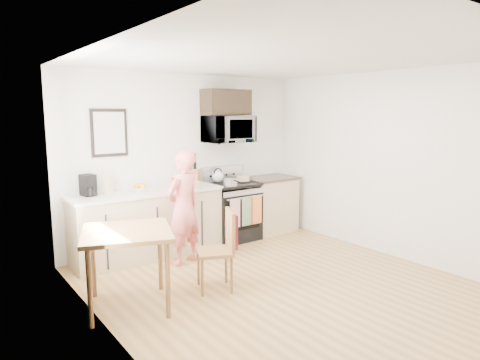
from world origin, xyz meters
TOP-DOWN VIEW (x-y plane):
  - floor at (0.00, 0.00)m, footprint 4.60×4.60m
  - back_wall at (0.00, 2.30)m, footprint 4.00×0.04m
  - left_wall at (-2.00, 0.00)m, footprint 0.04×4.60m
  - right_wall at (2.00, 0.00)m, footprint 0.04×4.60m
  - ceiling at (0.00, 0.00)m, footprint 4.00×4.60m
  - window at (-1.96, 0.80)m, footprint 0.06×1.40m
  - cabinet_left at (-0.80, 2.00)m, footprint 2.10×0.60m
  - countertop_left at (-0.80, 2.00)m, footprint 2.14×0.64m
  - cabinet_right at (1.43, 2.00)m, footprint 0.84×0.60m
  - countertop_right at (1.43, 2.00)m, footprint 0.88×0.64m
  - range at (0.63, 1.98)m, footprint 0.76×0.70m
  - microwave at (0.63, 2.08)m, footprint 0.76×0.51m
  - upper_cabinet at (0.63, 2.12)m, footprint 0.76×0.35m
  - wall_art at (-1.20, 2.28)m, footprint 0.50×0.04m
  - wall_trivet at (0.05, 2.28)m, footprint 0.20×0.02m
  - person at (-0.53, 1.45)m, footprint 0.65×0.52m
  - dining_table at (-1.65, 0.62)m, footprint 0.98×0.98m
  - chair at (-0.56, 0.41)m, footprint 0.55×0.52m
  - knife_block at (0.06, 2.14)m, footprint 0.16×0.18m
  - utensil_crock at (-0.29, 2.12)m, footprint 0.11×0.11m
  - fruit_bowl at (-0.88, 2.08)m, footprint 0.26×0.26m
  - milk_carton at (-1.31, 2.12)m, footprint 0.13×0.13m
  - coffee_maker at (-1.56, 2.15)m, footprint 0.19×0.25m
  - bread_bag at (-0.25, 1.78)m, footprint 0.31×0.19m
  - cake at (0.83, 1.95)m, footprint 0.26×0.26m
  - kettle at (0.48, 2.15)m, footprint 0.18×0.18m
  - pot at (0.44, 1.75)m, footprint 0.21×0.36m

SIDE VIEW (x-z plane):
  - floor at x=0.00m, z-range 0.00..0.00m
  - range at x=0.63m, z-range -0.14..1.02m
  - cabinet_left at x=-0.80m, z-range 0.00..0.90m
  - cabinet_right at x=1.43m, z-range 0.00..0.90m
  - chair at x=-0.56m, z-range 0.13..1.06m
  - dining_table at x=-1.65m, z-range 0.32..1.15m
  - person at x=-0.53m, z-range 0.00..1.54m
  - countertop_left at x=-0.80m, z-range 0.90..0.94m
  - countertop_right at x=1.43m, z-range 0.90..0.94m
  - cake at x=0.83m, z-range 0.92..1.01m
  - pot at x=0.44m, z-range 0.93..1.03m
  - fruit_bowl at x=-0.88m, z-range 0.93..1.04m
  - bread_bag at x=-0.25m, z-range 0.94..1.05m
  - kettle at x=0.48m, z-range 0.91..1.13m
  - knife_block at x=0.06m, z-range 0.94..1.17m
  - utensil_crock at x=-0.29m, z-range 0.91..1.23m
  - milk_carton at x=-1.31m, z-range 0.94..1.20m
  - coffee_maker at x=-1.56m, z-range 0.93..1.21m
  - back_wall at x=0.00m, z-range 0.00..2.60m
  - left_wall at x=-2.00m, z-range 0.00..2.60m
  - right_wall at x=2.00m, z-range 0.00..2.60m
  - wall_trivet at x=0.05m, z-range 1.20..1.40m
  - window at x=-1.96m, z-range 0.80..2.30m
  - wall_art at x=-1.20m, z-range 1.43..2.08m
  - microwave at x=0.63m, z-range 1.55..1.97m
  - upper_cabinet at x=0.63m, z-range 1.98..2.38m
  - ceiling at x=0.00m, z-range 2.58..2.62m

